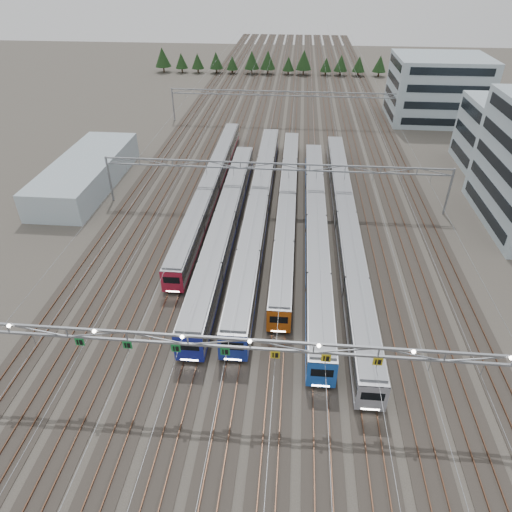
# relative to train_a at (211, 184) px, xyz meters

# --- Properties ---
(ground) EXTENTS (400.00, 400.00, 0.00)m
(ground) POSITION_rel_train_a_xyz_m (11.25, -43.40, -2.09)
(ground) COLOR #47423A
(ground) RESTS_ON ground
(track_bed) EXTENTS (54.00, 260.00, 5.42)m
(track_bed) POSITION_rel_train_a_xyz_m (11.25, 56.60, -0.60)
(track_bed) COLOR #2D2823
(track_bed) RESTS_ON ground
(train_a) EXTENTS (2.83, 57.35, 3.69)m
(train_a) POSITION_rel_train_a_xyz_m (0.00, 0.00, 0.00)
(train_a) COLOR black
(train_a) RESTS_ON ground
(train_b) EXTENTS (3.14, 53.06, 4.09)m
(train_b) POSITION_rel_train_a_xyz_m (4.50, -13.31, 0.20)
(train_b) COLOR black
(train_b) RESTS_ON ground
(train_c) EXTENTS (3.12, 63.85, 4.07)m
(train_c) POSITION_rel_train_a_xyz_m (9.00, -7.45, 0.19)
(train_c) COLOR black
(train_c) RESTS_ON ground
(train_d) EXTENTS (2.76, 58.51, 3.59)m
(train_d) POSITION_rel_train_a_xyz_m (13.50, -5.39, -0.05)
(train_d) COLOR black
(train_d) RESTS_ON ground
(train_e) EXTENTS (2.96, 58.38, 3.85)m
(train_e) POSITION_rel_train_a_xyz_m (18.00, -12.81, 0.08)
(train_e) COLOR black
(train_e) RESTS_ON ground
(train_f) EXTENTS (2.92, 66.04, 3.81)m
(train_f) POSITION_rel_train_a_xyz_m (22.50, -11.33, 0.06)
(train_f) COLOR black
(train_f) RESTS_ON ground
(gantry_near) EXTENTS (56.36, 0.61, 8.08)m
(gantry_near) POSITION_rel_train_a_xyz_m (11.20, -43.52, 4.99)
(gantry_near) COLOR gray
(gantry_near) RESTS_ON ground
(gantry_mid) EXTENTS (56.36, 0.36, 8.00)m
(gantry_mid) POSITION_rel_train_a_xyz_m (11.25, -3.40, 4.29)
(gantry_mid) COLOR gray
(gantry_mid) RESTS_ON ground
(gantry_far) EXTENTS (56.36, 0.36, 8.00)m
(gantry_far) POSITION_rel_train_a_xyz_m (11.25, 41.60, 4.29)
(gantry_far) COLOR gray
(gantry_far) RESTS_ON ground
(depot_bldg_mid) EXTENTS (14.00, 16.00, 12.91)m
(depot_bldg_mid) POSITION_rel_train_a_xyz_m (54.34, 17.39, 4.36)
(depot_bldg_mid) COLOR #A5BBC5
(depot_bldg_mid) RESTS_ON ground
(depot_bldg_north) EXTENTS (22.00, 18.00, 15.19)m
(depot_bldg_north) POSITION_rel_train_a_xyz_m (48.72, 48.31, 5.50)
(depot_bldg_north) COLOR #A5BBC5
(depot_bldg_north) RESTS_ON ground
(west_shed) EXTENTS (10.00, 30.00, 4.86)m
(west_shed) POSITION_rel_train_a_xyz_m (-23.48, 2.24, 0.34)
(west_shed) COLOR #A5BBC5
(west_shed) RESTS_ON ground
(treeline) EXTENTS (81.20, 5.60, 7.02)m
(treeline) POSITION_rel_train_a_xyz_m (4.05, 95.60, 2.14)
(treeline) COLOR #332114
(treeline) RESTS_ON ground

